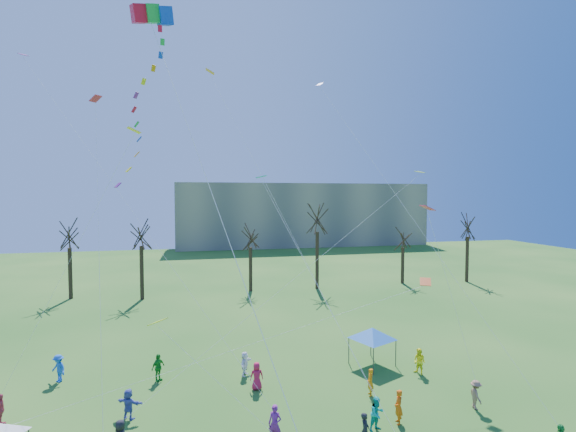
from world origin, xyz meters
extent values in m
cube|color=gray|center=(22.00, 82.00, 7.50)|extent=(60.00, 14.00, 15.00)
cylinder|color=black|center=(-17.55, 36.71, 2.98)|extent=(0.44, 0.44, 5.95)
cylinder|color=black|center=(-9.35, 34.53, 3.12)|extent=(0.44, 0.44, 6.23)
cylinder|color=black|center=(3.45, 35.93, 2.77)|extent=(0.44, 0.44, 5.55)
cylinder|color=black|center=(12.04, 35.46, 3.69)|extent=(0.44, 0.44, 7.37)
cylinder|color=black|center=(24.41, 35.95, 2.48)|extent=(0.44, 0.44, 4.96)
cylinder|color=black|center=(33.66, 34.88, 3.16)|extent=(0.44, 0.44, 6.33)
cube|color=red|center=(-5.48, 6.92, 20.76)|extent=(0.93, 1.31, 1.15)
cube|color=green|center=(-4.88, 6.92, 20.76)|extent=(0.93, 1.31, 1.15)
cube|color=blue|center=(-4.29, 6.92, 20.76)|extent=(0.93, 1.31, 1.15)
cylinder|color=white|center=(-1.97, 0.82, 11.20)|extent=(0.02, 0.02, 22.08)
cylinder|color=#3F3F44|center=(8.54, 10.49, 0.93)|extent=(0.08, 0.08, 1.87)
cylinder|color=#3F3F44|center=(10.66, 11.42, 0.93)|extent=(0.08, 0.08, 1.87)
cylinder|color=#3F3F44|center=(7.61, 12.61, 0.93)|extent=(0.08, 0.08, 1.87)
cylinder|color=#3F3F44|center=(9.73, 13.54, 0.93)|extent=(0.08, 0.08, 1.87)
pyramid|color=blue|center=(9.14, 12.01, 2.27)|extent=(3.26, 3.26, 0.80)
imported|color=#7C2185|center=(0.75, 4.64, 0.92)|extent=(0.80, 0.73, 1.84)
imported|color=#0CAEA2|center=(6.04, 4.52, 0.86)|extent=(1.00, 0.89, 1.73)
imported|color=#926850|center=(12.36, 5.25, 0.81)|extent=(0.79, 1.14, 1.62)
imported|color=#CC445B|center=(-12.94, 9.08, 0.85)|extent=(0.55, 1.04, 1.69)
imported|color=#535DB3|center=(-6.55, 8.33, 0.82)|extent=(1.57, 1.14, 1.64)
imported|color=#C11840|center=(0.63, 10.15, 0.85)|extent=(0.83, 0.55, 1.69)
imported|color=orange|center=(7.19, 7.95, 0.81)|extent=(0.47, 0.64, 1.61)
imported|color=#FFFA1A|center=(11.60, 9.90, 0.87)|extent=(0.96, 1.05, 1.73)
imported|color=blue|center=(-11.71, 13.91, 0.88)|extent=(1.30, 1.23, 1.77)
imported|color=#1F8F29|center=(-5.45, 12.68, 0.87)|extent=(1.00, 1.05, 1.75)
imported|color=white|center=(0.13, 12.27, 0.80)|extent=(1.11, 1.52, 1.59)
imported|color=#FF5D0D|center=(7.40, 4.85, 0.89)|extent=(0.55, 0.72, 1.78)
imported|color=black|center=(4.87, 3.34, 0.84)|extent=(0.64, 0.73, 1.67)
cube|color=#CB2147|center=(-8.82, 12.65, 17.90)|extent=(0.79, 0.77, 0.36)
cylinder|color=white|center=(-7.61, 7.38, 9.60)|extent=(0.01, 0.01, 19.48)
cube|color=#C6EB18|center=(-4.52, 3.86, 6.56)|extent=(0.88, 0.84, 0.30)
cylinder|color=white|center=(-1.85, 2.82, 3.93)|extent=(0.01, 0.01, 7.52)
cube|color=#1AC1C7|center=(1.37, 12.87, 13.28)|extent=(0.84, 0.73, 0.18)
cylinder|color=white|center=(3.38, 6.66, 7.29)|extent=(0.01, 0.01, 17.45)
cube|color=#2325CA|center=(7.60, 19.93, 21.68)|extent=(0.74, 0.74, 0.36)
cylinder|color=white|center=(10.31, 10.19, 11.49)|extent=(0.01, 0.01, 28.43)
cube|color=#C04718|center=(9.54, 5.98, 7.20)|extent=(0.87, 0.93, 0.33)
cylinder|color=white|center=(-1.82, 5.45, 4.25)|extent=(0.01, 0.01, 23.40)
cube|color=#ACDA33|center=(13.99, 14.28, 13.84)|extent=(0.76, 0.85, 0.17)
cylinder|color=white|center=(3.80, 9.78, 7.57)|extent=(0.01, 0.01, 25.38)
cube|color=#9F2D98|center=(-14.49, 17.42, 21.72)|extent=(0.84, 0.88, 0.27)
cylinder|color=white|center=(-6.87, 11.03, 11.51)|extent=(0.01, 0.01, 28.22)
cube|color=#FFA00D|center=(-1.81, 18.69, 21.78)|extent=(0.68, 0.57, 0.39)
cylinder|color=white|center=(2.12, 11.61, 11.54)|extent=(0.01, 0.01, 25.80)
cube|color=#EA274E|center=(9.71, 6.16, 11.31)|extent=(0.75, 0.62, 0.31)
cylinder|color=white|center=(11.03, 5.71, 6.31)|extent=(0.01, 0.01, 10.01)
cube|color=yellow|center=(-5.92, 7.76, 15.30)|extent=(0.76, 0.68, 0.29)
cylinder|color=white|center=(-9.43, 8.42, 8.30)|extent=(0.01, 0.01, 15.36)
camera|label=1|loc=(-2.69, -13.95, 11.96)|focal=25.00mm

